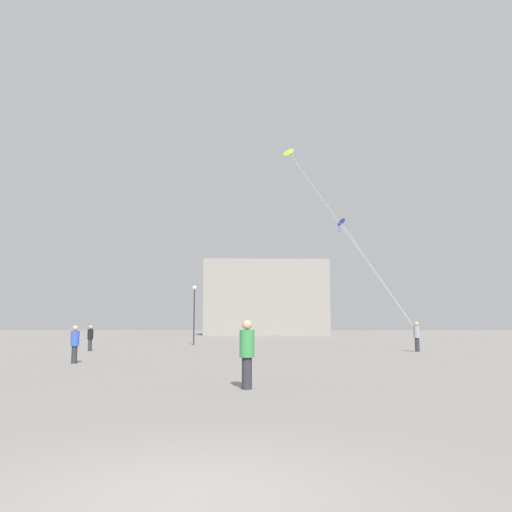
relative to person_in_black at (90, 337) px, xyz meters
The scene contains 9 objects.
ground_plane 29.75m from the person_in_black, 68.21° to the right, with size 300.00×300.00×0.00m, color gray.
person_in_black is the anchor object (origin of this frame).
person_in_blue 10.90m from the person_in_black, 73.36° to the right, with size 0.36×0.36×1.64m.
person_in_green 22.11m from the person_in_black, 59.75° to the right, with size 0.39×0.39×1.80m.
person_in_grey 20.66m from the person_in_black, ahead, with size 0.40×0.40×1.86m.
kite_lime_diamond 17.60m from the person_in_black, ahead, with size 8.40×0.88×12.16m.
kite_cobalt_diamond 19.08m from the person_in_black, 14.59° to the left, with size 4.44×4.88×8.13m.
building_left_hall 52.07m from the person_in_black, 78.83° to the left, with size 20.16×11.39×11.76m.
lamppost_east 11.67m from the person_in_black, 63.99° to the left, with size 0.36×0.36×4.93m.
Camera 1 is at (0.89, -5.25, 1.68)m, focal length 36.21 mm.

